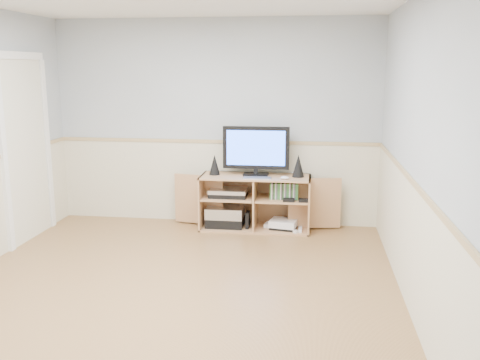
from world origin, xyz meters
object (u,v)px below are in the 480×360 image
(monitor, at_px, (256,149))
(game_consoles, at_px, (283,224))
(media_cabinet, at_px, (256,201))
(keyboard, at_px, (257,178))

(monitor, xyz_separation_m, game_consoles, (0.34, -0.06, -0.90))
(media_cabinet, xyz_separation_m, game_consoles, (0.34, -0.07, -0.26))
(keyboard, xyz_separation_m, game_consoles, (0.30, 0.13, -0.59))
(monitor, bearing_deg, media_cabinet, 90.00)
(keyboard, bearing_deg, monitor, 99.35)
(game_consoles, bearing_deg, monitor, 169.74)
(media_cabinet, bearing_deg, monitor, -90.00)
(media_cabinet, distance_m, monitor, 0.63)
(keyboard, distance_m, game_consoles, 0.67)
(game_consoles, bearing_deg, media_cabinet, 168.27)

